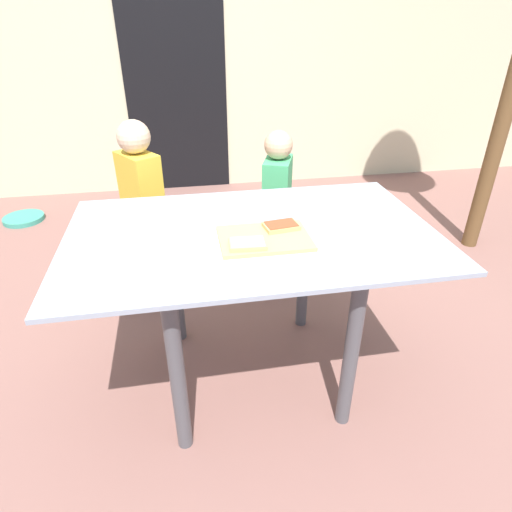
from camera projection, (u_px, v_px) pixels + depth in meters
The scene contains 11 objects.
ground_plane at pixel (252, 373), 2.08m from camera, with size 16.00×16.00×0.00m, color #835950.
house_wall_back at pixel (198, 26), 3.72m from camera, with size 8.00×0.20×2.83m, color beige.
house_door at pixel (175, 80), 3.80m from camera, with size 0.90×0.02×2.00m, color black.
dining_table at pixel (252, 259), 1.76m from camera, with size 1.45×0.89×0.77m.
cutting_board at pixel (264, 238), 1.63m from camera, with size 0.34×0.25×0.02m, color tan.
pizza_slice_near_left at pixel (248, 244), 1.55m from camera, with size 0.14×0.10×0.02m.
pizza_slice_far_right at pixel (281, 226), 1.68m from camera, with size 0.14×0.11×0.02m.
plate_white_left at pixel (185, 218), 1.79m from camera, with size 0.22×0.22×0.01m, color white.
child_left at pixel (143, 205), 2.32m from camera, with size 0.25×0.28×1.07m.
child_right at pixel (277, 206), 2.47m from camera, with size 0.22×0.27×0.98m.
garden_hose_coil at pixel (24, 218), 3.59m from camera, with size 0.32×0.32×0.04m, color teal.
Camera 1 is at (-0.25, -1.50, 1.52)m, focal length 30.03 mm.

